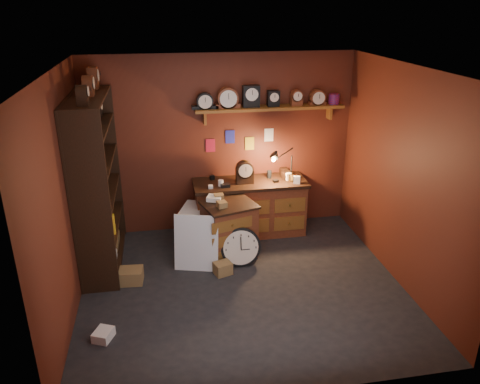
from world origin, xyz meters
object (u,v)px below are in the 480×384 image
workbench (250,204)px  big_round_clock (241,247)px  low_cabinet (229,228)px  shelving_unit (94,177)px

workbench → big_round_clock: 1.01m
low_cabinet → big_round_clock: (0.11, -0.30, -0.16)m
big_round_clock → shelving_unit: bearing=166.7°
low_cabinet → big_round_clock: 0.36m
big_round_clock → low_cabinet: bearing=109.9°
big_round_clock → workbench: bearing=71.4°
low_cabinet → big_round_clock: size_ratio=1.60×
shelving_unit → low_cabinet: (1.75, -0.14, -0.82)m
workbench → low_cabinet: (-0.42, -0.64, -0.04)m
shelving_unit → big_round_clock: 2.15m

